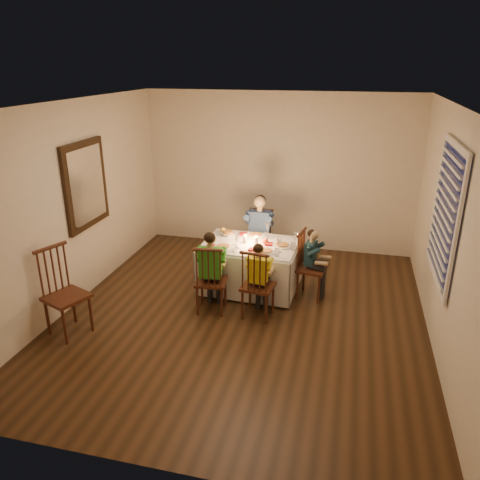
% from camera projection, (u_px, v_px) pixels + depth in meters
% --- Properties ---
extents(ground, '(5.00, 5.00, 0.00)m').
position_uv_depth(ground, '(243.00, 315.00, 5.97)').
color(ground, black).
rests_on(ground, ground).
extents(wall_left, '(0.02, 5.00, 2.60)m').
position_uv_depth(wall_left, '(73.00, 206.00, 6.00)').
color(wall_left, beige).
rests_on(wall_left, ground).
extents(wall_right, '(0.02, 5.00, 2.60)m').
position_uv_depth(wall_right, '(448.00, 235.00, 5.00)').
color(wall_right, beige).
rests_on(wall_right, ground).
extents(wall_back, '(4.50, 0.02, 2.60)m').
position_uv_depth(wall_back, '(278.00, 172.00, 7.76)').
color(wall_back, beige).
rests_on(wall_back, ground).
extents(ceiling, '(5.00, 5.00, 0.00)m').
position_uv_depth(ceiling, '(243.00, 104.00, 5.03)').
color(ceiling, white).
rests_on(ceiling, wall_back).
extents(dining_table, '(1.36, 1.01, 0.66)m').
position_uv_depth(dining_table, '(250.00, 257.00, 6.50)').
color(dining_table, silver).
rests_on(dining_table, ground).
extents(chair_adult, '(0.39, 0.37, 0.93)m').
position_uv_depth(chair_adult, '(259.00, 268.00, 7.31)').
color(chair_adult, '#36150E').
rests_on(chair_adult, ground).
extents(chair_near_left, '(0.42, 0.41, 0.93)m').
position_uv_depth(chair_near_left, '(212.00, 310.00, 6.09)').
color(chair_near_left, '#36150E').
rests_on(chair_near_left, ground).
extents(chair_near_right, '(0.42, 0.41, 0.93)m').
position_uv_depth(chair_near_right, '(258.00, 315.00, 5.96)').
color(chair_near_right, '#36150E').
rests_on(chair_near_right, ground).
extents(chair_end, '(0.42, 0.44, 0.93)m').
position_uv_depth(chair_end, '(310.00, 296.00, 6.46)').
color(chair_end, '#36150E').
rests_on(chair_end, ground).
extents(chair_extra, '(0.56, 0.57, 1.07)m').
position_uv_depth(chair_extra, '(72.00, 332.00, 5.59)').
color(chair_extra, '#36150E').
rests_on(chair_extra, ground).
extents(adult, '(0.42, 0.38, 1.18)m').
position_uv_depth(adult, '(259.00, 268.00, 7.31)').
color(adult, navy).
rests_on(adult, ground).
extents(child_green, '(0.40, 0.38, 1.09)m').
position_uv_depth(child_green, '(212.00, 310.00, 6.09)').
color(child_green, green).
rests_on(child_green, ground).
extents(child_yellow, '(0.34, 0.32, 0.99)m').
position_uv_depth(child_yellow, '(258.00, 315.00, 5.96)').
color(child_yellow, gold).
rests_on(child_yellow, ground).
extents(child_teal, '(0.32, 0.34, 0.97)m').
position_uv_depth(child_teal, '(310.00, 296.00, 6.46)').
color(child_teal, '#18343E').
rests_on(child_teal, ground).
extents(setting_adult, '(0.27, 0.27, 0.02)m').
position_uv_depth(setting_adult, '(255.00, 236.00, 6.69)').
color(setting_adult, white).
rests_on(setting_adult, dining_table).
extents(setting_green, '(0.27, 0.27, 0.02)m').
position_uv_depth(setting_green, '(223.00, 247.00, 6.27)').
color(setting_green, white).
rests_on(setting_green, dining_table).
extents(setting_yellow, '(0.27, 0.27, 0.02)m').
position_uv_depth(setting_yellow, '(266.00, 252.00, 6.13)').
color(setting_yellow, white).
rests_on(setting_yellow, dining_table).
extents(setting_teal, '(0.27, 0.27, 0.02)m').
position_uv_depth(setting_teal, '(282.00, 246.00, 6.33)').
color(setting_teal, white).
rests_on(setting_teal, dining_table).
extents(candle_left, '(0.06, 0.06, 0.10)m').
position_uv_depth(candle_left, '(245.00, 240.00, 6.43)').
color(candle_left, silver).
rests_on(candle_left, dining_table).
extents(candle_right, '(0.06, 0.06, 0.10)m').
position_uv_depth(candle_right, '(256.00, 241.00, 6.39)').
color(candle_right, silver).
rests_on(candle_right, dining_table).
extents(squash, '(0.09, 0.09, 0.09)m').
position_uv_depth(squash, '(223.00, 231.00, 6.79)').
color(squash, gold).
rests_on(squash, dining_table).
extents(orange_fruit, '(0.08, 0.08, 0.08)m').
position_uv_depth(orange_fruit, '(265.00, 241.00, 6.41)').
color(orange_fruit, '#FF5015').
rests_on(orange_fruit, dining_table).
extents(serving_bowl, '(0.26, 0.26, 0.05)m').
position_uv_depth(serving_bowl, '(228.00, 234.00, 6.71)').
color(serving_bowl, white).
rests_on(serving_bowl, dining_table).
extents(wall_mirror, '(0.06, 0.95, 1.15)m').
position_uv_depth(wall_mirror, '(86.00, 185.00, 6.19)').
color(wall_mirror, black).
rests_on(wall_mirror, wall_left).
extents(window_blinds, '(0.07, 1.34, 1.54)m').
position_uv_depth(window_blinds, '(445.00, 214.00, 5.03)').
color(window_blinds, black).
rests_on(window_blinds, wall_right).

